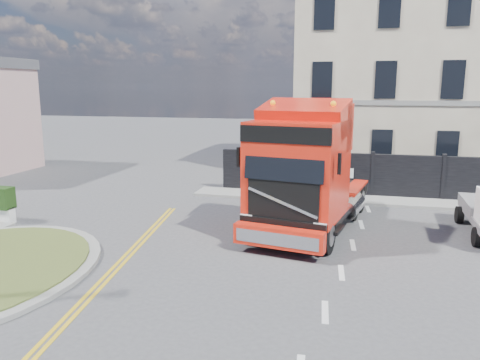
# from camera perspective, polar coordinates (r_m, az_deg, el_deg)

# --- Properties ---
(ground) EXTENTS (120.00, 120.00, 0.00)m
(ground) POSITION_cam_1_polar(r_m,az_deg,el_deg) (13.97, -0.05, -9.53)
(ground) COLOR #424244
(ground) RESTS_ON ground
(hoarding_fence) EXTENTS (18.80, 0.25, 2.00)m
(hoarding_fence) POSITION_cam_1_polar(r_m,az_deg,el_deg) (22.31, 22.35, 0.19)
(hoarding_fence) COLOR black
(hoarding_fence) RESTS_ON ground
(georgian_building) EXTENTS (12.30, 10.30, 12.80)m
(georgian_building) POSITION_cam_1_polar(r_m,az_deg,el_deg) (29.34, 19.83, 12.21)
(georgian_building) COLOR beige
(georgian_building) RESTS_ON ground
(pavement_far) EXTENTS (20.00, 1.60, 0.12)m
(pavement_far) POSITION_cam_1_polar(r_m,az_deg,el_deg) (21.55, 21.06, -2.64)
(pavement_far) COLOR gray
(pavement_far) RESTS_ON ground
(truck) EXTENTS (4.06, 7.78, 4.43)m
(truck) POSITION_cam_1_polar(r_m,az_deg,el_deg) (15.85, 7.81, 0.34)
(truck) COLOR black
(truck) RESTS_ON ground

